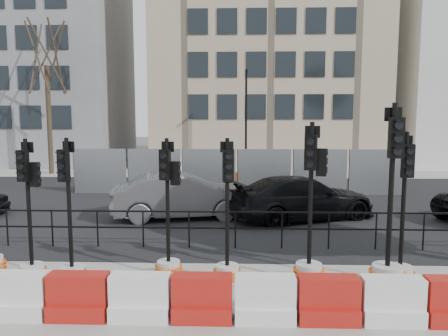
{
  "coord_description": "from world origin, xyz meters",
  "views": [
    {
      "loc": [
        0.07,
        -9.79,
        3.45
      ],
      "look_at": [
        -0.35,
        3.0,
        1.9
      ],
      "focal_mm": 35.0,
      "sensor_mm": 36.0,
      "label": 1
    }
  ],
  "objects": [
    {
      "name": "ground",
      "position": [
        0.0,
        0.0,
        0.0
      ],
      "size": [
        120.0,
        120.0,
        0.0
      ],
      "primitive_type": "plane",
      "color": "#51514C",
      "rests_on": "ground"
    },
    {
      "name": "sidewalk_near",
      "position": [
        0.0,
        -3.0,
        0.01
      ],
      "size": [
        40.0,
        6.0,
        0.02
      ],
      "primitive_type": "cube",
      "color": "gray",
      "rests_on": "ground"
    },
    {
      "name": "road",
      "position": [
        0.0,
        7.0,
        0.01
      ],
      "size": [
        40.0,
        14.0,
        0.03
      ],
      "primitive_type": "cube",
      "color": "black",
      "rests_on": "ground"
    },
    {
      "name": "sidewalk_far",
      "position": [
        0.0,
        16.0,
        0.01
      ],
      "size": [
        40.0,
        4.0,
        0.02
      ],
      "primitive_type": "cube",
      "color": "gray",
      "rests_on": "ground"
    },
    {
      "name": "building_grey",
      "position": [
        -14.0,
        21.99,
        7.0
      ],
      "size": [
        11.0,
        9.06,
        14.0
      ],
      "color": "gray",
      "rests_on": "ground"
    },
    {
      "name": "building_cream",
      "position": [
        2.0,
        21.99,
        9.0
      ],
      "size": [
        15.0,
        10.06,
        18.0
      ],
      "color": "tan",
      "rests_on": "ground"
    },
    {
      "name": "kerb_railing",
      "position": [
        0.0,
        1.2,
        0.69
      ],
      "size": [
        18.0,
        0.04,
        1.0
      ],
      "color": "black",
      "rests_on": "ground"
    },
    {
      "name": "heras_fencing",
      "position": [
        -0.49,
        9.71,
        0.71
      ],
      "size": [
        14.33,
        1.72,
        2.0
      ],
      "color": "gray",
      "rests_on": "ground"
    },
    {
      "name": "lamp_post_far",
      "position": [
        0.5,
        14.98,
        3.22
      ],
      "size": [
        0.12,
        0.56,
        6.0
      ],
      "color": "black",
      "rests_on": "ground"
    },
    {
      "name": "tree_bare_far",
      "position": [
        -11.0,
        15.5,
        6.65
      ],
      "size": [
        2.0,
        2.0,
        9.0
      ],
      "color": "#473828",
      "rests_on": "ground"
    },
    {
      "name": "barrier_row",
      "position": [
        0.0,
        -2.8,
        0.37
      ],
      "size": [
        14.65,
        0.5,
        0.8
      ],
      "color": "red",
      "rests_on": "ground"
    },
    {
      "name": "traffic_signal_b",
      "position": [
        -4.21,
        -1.17,
        0.71
      ],
      "size": [
        0.59,
        0.59,
        2.99
      ],
      "rotation": [
        0.0,
        0.0,
        -0.18
      ],
      "color": "beige",
      "rests_on": "ground"
    },
    {
      "name": "traffic_signal_c",
      "position": [
        -3.35,
        -1.26,
        0.62
      ],
      "size": [
        0.59,
        0.59,
        3.01
      ],
      "rotation": [
        0.0,
        0.0,
        -0.33
      ],
      "color": "beige",
      "rests_on": "ground"
    },
    {
      "name": "traffic_signal_d",
      "position": [
        -1.4,
        -0.86,
        0.71
      ],
      "size": [
        0.59,
        0.59,
        2.98
      ],
      "rotation": [
        0.0,
        0.0,
        -0.23
      ],
      "color": "beige",
      "rests_on": "ground"
    },
    {
      "name": "traffic_signal_e",
      "position": [
        -0.15,
        -1.07,
        0.62
      ],
      "size": [
        0.59,
        0.59,
        3.0
      ],
      "rotation": [
        0.0,
        0.0,
        0.18
      ],
      "color": "beige",
      "rests_on": "ground"
    },
    {
      "name": "traffic_signal_f",
      "position": [
        1.55,
        -1.03,
        0.79
      ],
      "size": [
        0.65,
        0.65,
        3.32
      ],
      "rotation": [
        0.0,
        0.0,
        -0.29
      ],
      "color": "beige",
      "rests_on": "ground"
    },
    {
      "name": "traffic_signal_g",
      "position": [
        3.08,
        -1.23,
        0.76
      ],
      "size": [
        0.73,
        0.73,
        3.69
      ],
      "rotation": [
        0.0,
        0.0,
        0.03
      ],
      "color": "beige",
      "rests_on": "ground"
    },
    {
      "name": "traffic_signal_h",
      "position": [
        3.4,
        -1.06,
        0.65
      ],
      "size": [
        0.62,
        0.62,
        3.13
      ],
      "rotation": [
        0.0,
        0.0,
        0.03
      ],
      "color": "beige",
      "rests_on": "ground"
    },
    {
      "name": "car_b",
      "position": [
        -1.8,
        4.55,
        0.77
      ],
      "size": [
        3.47,
        5.31,
        1.54
      ],
      "primitive_type": "imported",
      "rotation": [
        0.0,
        0.0,
        1.77
      ],
      "color": "#535359",
      "rests_on": "ground"
    },
    {
      "name": "car_c",
      "position": [
        2.19,
        4.54,
        0.72
      ],
      "size": [
        5.4,
        6.35,
        1.44
      ],
      "primitive_type": "imported",
      "rotation": [
        0.0,
        0.0,
        1.94
      ],
      "color": "black",
      "rests_on": "ground"
    }
  ]
}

